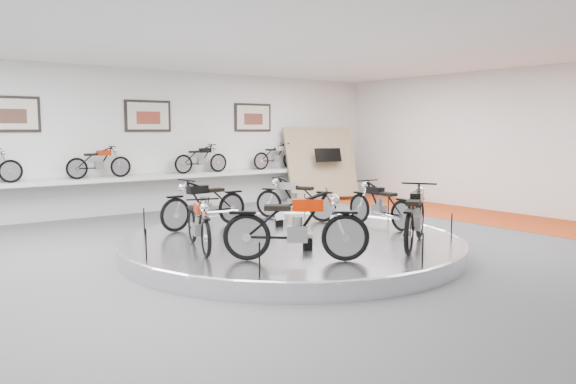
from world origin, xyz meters
TOP-DOWN VIEW (x-y plane):
  - floor at (0.00, 0.00)m, footprint 16.00×16.00m
  - ceiling at (0.00, 0.00)m, footprint 16.00×16.00m
  - wall_back at (0.00, 7.00)m, footprint 16.00×0.00m
  - wall_right at (8.00, 0.00)m, footprint 0.00×14.00m
  - orange_carpet_strip at (6.80, 0.00)m, footprint 2.40×12.60m
  - dado_band at (0.00, 6.98)m, footprint 15.68×0.04m
  - display_platform at (0.00, 0.30)m, footprint 6.40×6.40m
  - platform_rim at (0.00, 0.30)m, footprint 6.40×6.40m
  - shelf at (0.00, 6.70)m, footprint 11.00×0.55m
  - poster_left at (-3.50, 6.96)m, footprint 1.35×0.06m
  - poster_center at (0.00, 6.96)m, footprint 1.35×0.06m
  - poster_right at (3.50, 6.96)m, footprint 1.35×0.06m
  - display_panel at (5.60, 6.10)m, footprint 2.56×1.52m
  - shelf_bike_b at (-1.50, 6.70)m, footprint 1.22×0.43m
  - shelf_bike_c at (1.50, 6.70)m, footprint 1.22×0.43m
  - shelf_bike_d at (4.20, 6.70)m, footprint 1.22×0.43m
  - bike_a at (1.29, 1.89)m, footprint 1.30×1.75m
  - bike_b at (-0.82, 2.21)m, footprint 1.82×0.81m
  - bike_c at (-1.92, 0.38)m, footprint 1.00×1.67m
  - bike_d at (-1.11, -1.27)m, footprint 1.93×1.73m
  - bike_e at (1.24, -1.62)m, footprint 1.89×1.55m
  - bike_f at (2.14, 0.09)m, footprint 0.69×1.68m

SIDE VIEW (x-z plane):
  - floor at x=0.00m, z-range 0.00..0.00m
  - orange_carpet_strip at x=6.80m, z-range 0.00..0.01m
  - display_platform at x=0.00m, z-range 0.00..0.30m
  - platform_rim at x=0.00m, z-range 0.22..0.32m
  - dado_band at x=0.00m, z-range 0.00..1.10m
  - bike_c at x=-1.92m, z-range 0.30..1.23m
  - bike_f at x=2.14m, z-range 0.30..1.27m
  - bike_a at x=1.29m, z-range 0.30..1.28m
  - bike_b at x=-0.82m, z-range 0.30..1.34m
  - bike_e at x=1.24m, z-range 0.30..1.38m
  - bike_d at x=-1.11m, z-range 0.30..1.43m
  - shelf at x=0.00m, z-range 0.95..1.05m
  - display_panel at x=5.60m, z-range 0.10..2.40m
  - shelf_bike_b at x=-1.50m, z-range 1.05..1.78m
  - shelf_bike_c at x=1.50m, z-range 1.05..1.78m
  - shelf_bike_d at x=4.20m, z-range 1.05..1.78m
  - wall_back at x=0.00m, z-range -6.00..10.00m
  - wall_right at x=8.00m, z-range -5.00..9.00m
  - poster_left at x=-3.50m, z-range 2.26..3.14m
  - poster_center at x=0.00m, z-range 2.26..3.14m
  - poster_right at x=3.50m, z-range 2.26..3.14m
  - ceiling at x=0.00m, z-range 4.00..4.00m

